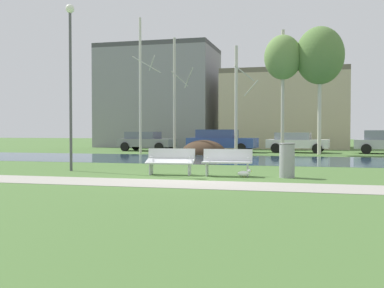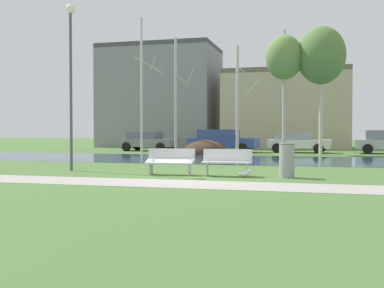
% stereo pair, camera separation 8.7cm
% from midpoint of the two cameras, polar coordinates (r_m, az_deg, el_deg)
% --- Properties ---
extents(ground_plane, '(120.00, 120.00, 0.00)m').
position_cam_midpoint_polar(ground_plane, '(24.36, 5.84, -1.83)').
color(ground_plane, '#476B33').
extents(paved_path_strip, '(60.00, 1.93, 0.01)m').
position_cam_midpoint_polar(paved_path_strip, '(12.91, -2.08, -4.88)').
color(paved_path_strip, '#9E998E').
rests_on(paved_path_strip, ground).
extents(river_band, '(80.00, 7.61, 0.01)m').
position_cam_midpoint_polar(river_band, '(23.77, 5.62, -1.91)').
color(river_band, '#284256').
rests_on(river_band, ground).
extents(soil_mound, '(2.87, 2.62, 1.77)m').
position_cam_midpoint_polar(soil_mound, '(29.43, 1.35, -1.23)').
color(soil_mound, '#423021').
rests_on(soil_mound, ground).
extents(bench_left, '(1.64, 0.70, 0.87)m').
position_cam_midpoint_polar(bench_left, '(15.59, -2.81, -2.04)').
color(bench_left, silver).
rests_on(bench_left, ground).
extents(bench_right, '(1.64, 0.70, 0.87)m').
position_cam_midpoint_polar(bench_right, '(15.13, 4.16, -2.15)').
color(bench_right, silver).
rests_on(bench_right, ground).
extents(trash_bin, '(0.50, 0.50, 1.08)m').
position_cam_midpoint_polar(trash_bin, '(14.90, 11.34, -1.90)').
color(trash_bin, gray).
rests_on(trash_bin, ground).
extents(seagull, '(0.46, 0.17, 0.27)m').
position_cam_midpoint_polar(seagull, '(14.76, 6.24, -3.57)').
color(seagull, white).
rests_on(seagull, ground).
extents(streetlamp, '(0.32, 0.32, 6.05)m').
position_cam_midpoint_polar(streetlamp, '(17.81, -14.75, 9.65)').
color(streetlamp, '#4C4C51').
rests_on(streetlamp, ground).
extents(birch_far_left, '(1.52, 2.46, 8.77)m').
position_cam_midpoint_polar(birch_far_left, '(30.61, -6.36, 7.21)').
color(birch_far_left, beige).
rests_on(birch_far_left, ground).
extents(birch_left, '(1.36, 2.18, 7.41)m').
position_cam_midpoint_polar(birch_left, '(30.13, -2.16, 6.00)').
color(birch_left, '#BCB7A8').
rests_on(birch_left, ground).
extents(birch_center_left, '(1.49, 2.52, 6.69)m').
position_cam_midpoint_polar(birch_center_left, '(28.98, 5.41, 5.48)').
color(birch_center_left, beige).
rests_on(birch_center_left, ground).
extents(birch_center, '(2.30, 2.30, 7.72)m').
position_cam_midpoint_polar(birch_center, '(29.96, 10.94, 10.26)').
color(birch_center, '#BCB7A8').
rests_on(birch_center, ground).
extents(birch_center_right, '(2.95, 2.95, 7.86)m').
position_cam_midpoint_polar(birch_center_right, '(30.20, 15.24, 10.32)').
color(birch_center_right, beige).
rests_on(birch_center_right, ground).
extents(parked_van_nearest_grey, '(4.20, 2.27, 1.39)m').
position_cam_midpoint_polar(parked_van_nearest_grey, '(34.00, -5.71, 0.39)').
color(parked_van_nearest_grey, slate).
rests_on(parked_van_nearest_grey, ground).
extents(parked_sedan_second_blue, '(4.84, 2.33, 1.55)m').
position_cam_midpoint_polar(parked_sedan_second_blue, '(32.10, 3.45, 0.45)').
color(parked_sedan_second_blue, '#2D4793').
rests_on(parked_sedan_second_blue, ground).
extents(parked_hatch_third_white, '(4.18, 2.28, 1.35)m').
position_cam_midpoint_polar(parked_hatch_third_white, '(32.00, 12.56, 0.26)').
color(parked_hatch_third_white, silver).
rests_on(parked_hatch_third_white, ground).
extents(building_grey_warehouse, '(10.22, 6.82, 9.14)m').
position_cam_midpoint_polar(building_grey_warehouse, '(43.35, -4.05, 5.73)').
color(building_grey_warehouse, gray).
rests_on(building_grey_warehouse, ground).
extents(building_beige_block, '(10.21, 7.73, 6.52)m').
position_cam_midpoint_polar(building_beige_block, '(41.31, 11.22, 4.09)').
color(building_beige_block, '#BCAD8E').
rests_on(building_beige_block, ground).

